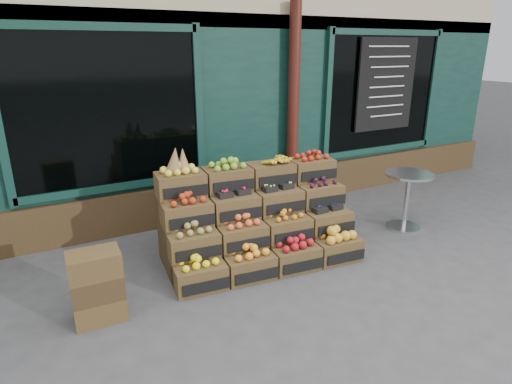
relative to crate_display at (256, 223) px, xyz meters
name	(u,v)px	position (x,y,z in m)	size (l,w,h in m)	color
ground	(299,274)	(0.21, -0.67, -0.45)	(60.00, 60.00, 0.00)	#3E3E41
shop_facade	(160,54)	(0.22, 4.44, 1.95)	(12.00, 6.24, 4.80)	#0D2D26
crate_display	(256,223)	(0.00, 0.00, 0.00)	(2.43, 1.36, 1.46)	#4D391E
spare_crates	(97,286)	(-1.99, -0.46, -0.09)	(0.49, 0.35, 0.72)	#4D391E
bistro_table	(407,194)	(2.34, -0.27, 0.08)	(0.67, 0.67, 0.84)	silver
shopkeeper	(94,158)	(-1.53, 2.27, 0.51)	(0.70, 0.46, 1.93)	#154A28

